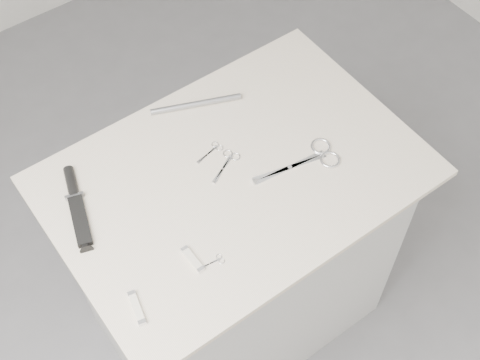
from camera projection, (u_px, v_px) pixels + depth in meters
ground at (236, 314)px, 2.57m from camera, size 4.00×4.00×0.01m
plinth at (236, 257)px, 2.20m from camera, size 0.90×0.60×0.90m
display_board at (235, 176)px, 1.82m from camera, size 1.00×0.70×0.02m
large_shears at (313, 158)px, 1.84m from camera, size 0.25×0.11×0.01m
embroidery_scissors_a at (228, 161)px, 1.84m from camera, size 0.12×0.08×0.00m
embroidery_scissors_b at (212, 150)px, 1.86m from camera, size 0.09×0.04×0.00m
tiny_scissors at (214, 262)px, 1.66m from camera, size 0.07×0.03×0.00m
sheathed_knife at (76, 203)px, 1.75m from camera, size 0.11×0.25×0.03m
pocket_knife_a at (193, 259)px, 1.66m from camera, size 0.02×0.08×0.01m
pocket_knife_b at (137, 308)px, 1.58m from camera, size 0.04×0.09×0.01m
metal_rail at (196, 104)px, 1.95m from camera, size 0.25×0.12×0.02m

